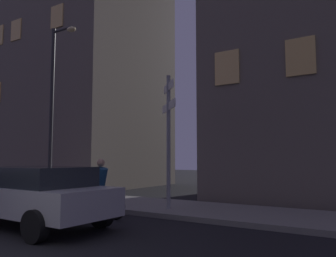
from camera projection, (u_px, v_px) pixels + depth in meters
The scene contains 6 objects.
sidewalk_kerb at pixel (185, 209), 10.36m from camera, with size 40.00×2.90×0.14m, color gray.
signpost at pixel (169, 130), 10.21m from camera, with size 1.20×1.20×4.02m.
street_lamp at pixel (54, 97), 13.98m from camera, with size 1.37×0.28×6.97m.
car_side_parked at pixel (34, 194), 8.00m from camera, with size 4.47×2.09×1.42m.
cyclist at pixel (101, 190), 9.36m from camera, with size 1.81×0.38×1.61m.
building_left_block at pixel (86, 78), 21.36m from camera, with size 8.71×7.55×13.43m.
Camera 1 is at (5.16, -2.10, 1.62)m, focal length 36.09 mm.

